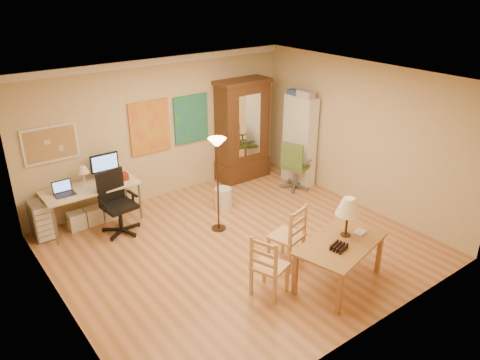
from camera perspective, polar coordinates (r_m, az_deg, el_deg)
floor at (r=7.70m, az=-0.04°, el=-8.08°), size 5.50×5.50×0.00m
crown_molding at (r=8.74m, az=-10.04°, el=14.10°), size 5.50×0.08×0.12m
corkboard at (r=8.33m, az=-22.10°, el=4.08°), size 0.90×0.04×0.62m
art_panel_left at (r=8.92m, az=-10.95°, el=6.34°), size 0.80×0.04×1.00m
art_panel_right at (r=9.33m, az=-5.98°, el=7.41°), size 0.75×0.04×0.95m
dining_table at (r=6.68m, az=12.50°, el=-6.21°), size 1.48×1.10×1.25m
ladder_chair_back at (r=7.09m, az=5.91°, el=-6.95°), size 0.55×0.53×0.98m
ladder_chair_left at (r=6.45m, az=3.50°, el=-10.61°), size 0.53×0.54×0.92m
torchiere_lamp at (r=7.62m, az=-2.78°, el=2.76°), size 0.30×0.30×1.66m
computer_desk at (r=8.56m, az=-17.44°, el=-2.42°), size 1.60×0.70×1.21m
office_chair_black at (r=8.23m, az=-14.51°, el=-4.32°), size 0.67×0.67×1.08m
office_chair_green at (r=9.63m, az=6.68°, el=0.49°), size 0.64×0.64×1.04m
drawer_cart at (r=8.44m, az=-22.95°, el=-4.45°), size 0.34×0.41×0.68m
armoire at (r=9.88m, az=0.28°, el=5.31°), size 1.16×0.55×2.13m
bookshelf at (r=9.74m, az=7.26°, el=4.80°), size 0.28×0.74×1.84m
wastebin at (r=8.80m, az=-2.07°, el=-2.24°), size 0.32×0.32×0.40m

